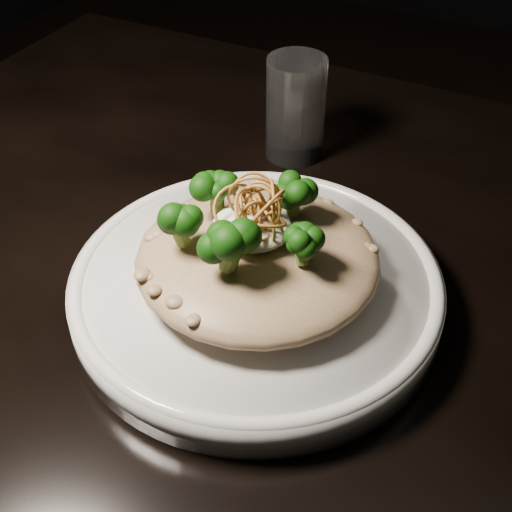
# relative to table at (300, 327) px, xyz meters

# --- Properties ---
(table) EXTENTS (1.10, 0.80, 0.75)m
(table) POSITION_rel_table_xyz_m (0.00, 0.00, 0.00)
(table) COLOR black
(table) RESTS_ON ground
(plate) EXTENTS (0.32, 0.32, 0.03)m
(plate) POSITION_rel_table_xyz_m (-0.02, -0.07, 0.10)
(plate) COLOR silver
(plate) RESTS_ON table
(risotto) EXTENTS (0.20, 0.20, 0.04)m
(risotto) POSITION_rel_table_xyz_m (-0.01, -0.07, 0.14)
(risotto) COLOR brown
(risotto) RESTS_ON plate
(broccoli) EXTENTS (0.15, 0.15, 0.06)m
(broccoli) POSITION_rel_table_xyz_m (-0.02, -0.07, 0.19)
(broccoli) COLOR black
(broccoli) RESTS_ON risotto
(cheese) EXTENTS (0.06, 0.06, 0.02)m
(cheese) POSITION_rel_table_xyz_m (-0.02, -0.07, 0.17)
(cheese) COLOR silver
(cheese) RESTS_ON risotto
(shallots) EXTENTS (0.06, 0.06, 0.04)m
(shallots) POSITION_rel_table_xyz_m (-0.01, -0.07, 0.20)
(shallots) COLOR brown
(shallots) RESTS_ON cheese
(drinking_glass) EXTENTS (0.07, 0.07, 0.11)m
(drinking_glass) POSITION_rel_table_xyz_m (-0.09, 0.17, 0.14)
(drinking_glass) COLOR white
(drinking_glass) RESTS_ON table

